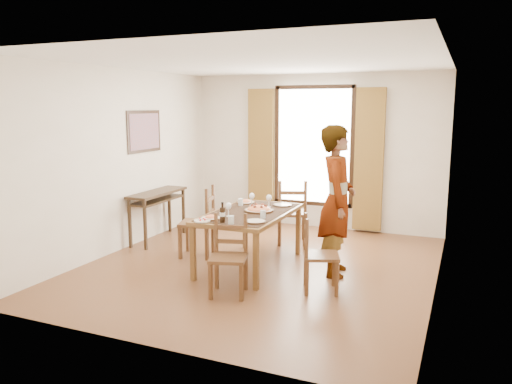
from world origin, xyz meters
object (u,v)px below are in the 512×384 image
at_px(console_table, 157,199).
at_px(man, 337,201).
at_px(pasta_platter, 259,208).
at_px(dining_table, 250,217).

height_order(console_table, man, man).
height_order(console_table, pasta_platter, pasta_platter).
xyz_separation_m(console_table, man, (3.04, -0.47, 0.28)).
bearing_deg(dining_table, console_table, 161.29).
xyz_separation_m(dining_table, man, (1.14, 0.17, 0.27)).
bearing_deg(man, pasta_platter, 83.89).
height_order(dining_table, man, man).
xyz_separation_m(console_table, dining_table, (1.90, -0.64, 0.01)).
relative_size(man, pasta_platter, 4.80).
bearing_deg(console_table, dining_table, -18.71).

